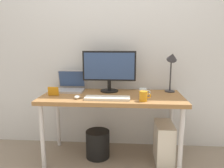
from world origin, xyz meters
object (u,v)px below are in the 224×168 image
(mouse, at_px, (77,97))
(coffee_mug, at_px, (143,96))
(desk, at_px, (112,101))
(laptop, at_px, (70,86))
(keyboard, at_px, (107,98))
(photo_frame, at_px, (53,91))
(desk_lamp, at_px, (172,63))
(monitor, at_px, (109,68))
(computer_tower, at_px, (164,142))
(wastebasket, at_px, (98,144))
(glass_cup, at_px, (143,93))

(mouse, bearing_deg, coffee_mug, -4.12)
(desk, bearing_deg, laptop, 158.50)
(keyboard, bearing_deg, laptop, 141.70)
(desk, relative_size, photo_frame, 13.34)
(keyboard, xyz_separation_m, photo_frame, (-0.57, 0.11, 0.04))
(desk_lamp, bearing_deg, monitor, -179.94)
(keyboard, distance_m, coffee_mug, 0.35)
(mouse, bearing_deg, laptop, 114.21)
(keyboard, height_order, computer_tower, keyboard)
(laptop, height_order, coffee_mug, laptop)
(mouse, distance_m, photo_frame, 0.29)
(photo_frame, bearing_deg, keyboard, -10.46)
(monitor, bearing_deg, desk_lamp, 0.06)
(desk, height_order, keyboard, keyboard)
(laptop, xyz_separation_m, wastebasket, (0.34, -0.19, -0.62))
(laptop, height_order, computer_tower, laptop)
(monitor, xyz_separation_m, mouse, (-0.29, -0.34, -0.24))
(monitor, height_order, photo_frame, monitor)
(glass_cup, bearing_deg, mouse, -169.29)
(desk_lamp, distance_m, coffee_mug, 0.57)
(photo_frame, relative_size, computer_tower, 0.26)
(mouse, relative_size, wastebasket, 0.30)
(computer_tower, bearing_deg, photo_frame, -178.20)
(photo_frame, bearing_deg, desk, 6.02)
(desk_lamp, relative_size, coffee_mug, 4.12)
(keyboard, bearing_deg, coffee_mug, -6.57)
(desk_lamp, bearing_deg, desk, -164.33)
(coffee_mug, bearing_deg, mouse, 175.88)
(mouse, height_order, photo_frame, photo_frame)
(computer_tower, bearing_deg, laptop, 168.04)
(coffee_mug, bearing_deg, wastebasket, 155.19)
(photo_frame, height_order, computer_tower, photo_frame)
(desk_lamp, relative_size, glass_cup, 4.01)
(monitor, bearing_deg, mouse, -130.43)
(monitor, bearing_deg, desk, -76.06)
(desk, xyz_separation_m, keyboard, (-0.03, -0.17, 0.08))
(desk, relative_size, keyboard, 3.33)
(laptop, relative_size, wastebasket, 1.07)
(photo_frame, xyz_separation_m, computer_tower, (1.16, 0.04, -0.55))
(laptop, height_order, glass_cup, laptop)
(glass_cup, bearing_deg, coffee_mug, -93.19)
(desk, xyz_separation_m, desk_lamp, (0.63, 0.18, 0.39))
(mouse, distance_m, glass_cup, 0.67)
(glass_cup, distance_m, computer_tower, 0.59)
(monitor, bearing_deg, coffee_mug, -47.32)
(desk, distance_m, desk_lamp, 0.77)
(coffee_mug, bearing_deg, laptop, 153.40)
(monitor, relative_size, mouse, 6.56)
(desk_lamp, xyz_separation_m, glass_cup, (-0.31, -0.22, -0.28))
(desk_lamp, xyz_separation_m, photo_frame, (-1.24, -0.24, -0.28))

